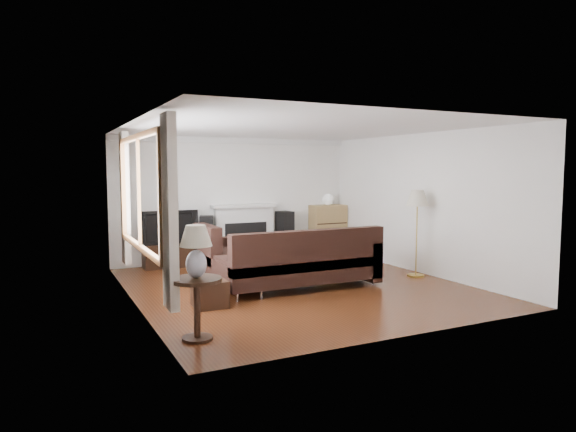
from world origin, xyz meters
name	(u,v)px	position (x,y,z in m)	size (l,w,h in m)	color
room	(296,208)	(0.00, 0.00, 1.25)	(5.10, 5.60, 2.54)	#4F2511
window	(139,193)	(-2.45, -0.20, 1.55)	(0.12, 2.74, 1.54)	brown
curtain_near	(170,212)	(-2.40, -1.72, 1.40)	(0.10, 0.35, 2.10)	silver
curtain_far	(125,198)	(-2.40, 1.32, 1.40)	(0.10, 0.35, 2.10)	silver
fireplace	(245,232)	(0.15, 2.64, 0.57)	(1.40, 0.26, 1.15)	white
tv_stand	(168,255)	(-1.47, 2.50, 0.23)	(0.91, 0.41, 0.46)	black
television	(167,227)	(-1.47, 2.50, 0.77)	(1.10, 0.14, 0.63)	black
speaker_left	(207,240)	(-0.69, 2.53, 0.47)	(0.26, 0.32, 0.95)	black
speaker_right	(285,234)	(1.03, 2.54, 0.49)	(0.27, 0.33, 0.98)	black
bookshelf	(328,229)	(2.08, 2.53, 0.54)	(0.79, 0.37, 1.08)	#9A7A47
globe_lamp	(328,199)	(2.08, 2.53, 1.20)	(0.24, 0.24, 0.24)	white
sectional_sofa	(298,260)	(-0.02, -0.12, 0.45)	(2.76, 2.01, 0.89)	black
coffee_table	(255,259)	(-0.13, 1.41, 0.23)	(1.18, 0.65, 0.46)	#976648
footstool	(210,293)	(-1.62, -0.59, 0.18)	(0.43, 0.43, 0.36)	black
floor_lamp	(417,233)	(2.22, -0.24, 0.75)	(0.39, 0.39, 1.51)	gold
side_table	(197,309)	(-2.15, -1.83, 0.34)	(0.55, 0.55, 0.68)	black
table_lamp	(196,252)	(-2.15, -1.83, 0.97)	(0.35, 0.35, 0.57)	silver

